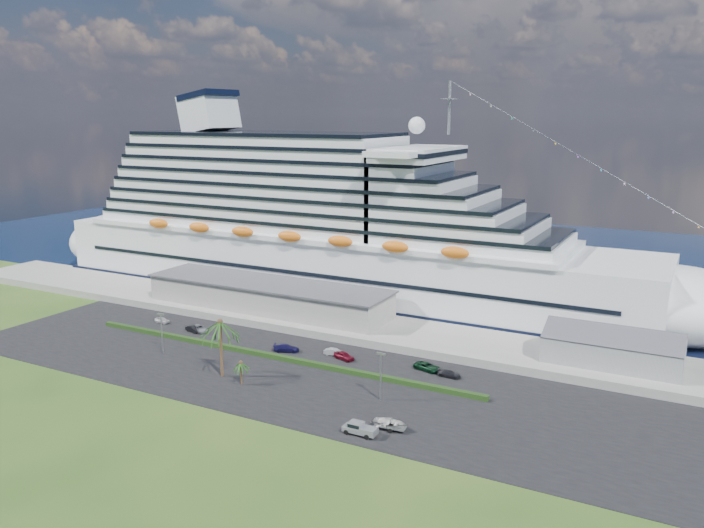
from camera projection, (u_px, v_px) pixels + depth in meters
The scene contains 22 objects.
ground at pixel (254, 395), 116.46m from camera, with size 420.00×420.00×0.00m, color #294D19.
asphalt_lot at pixel (290, 373), 125.92m from camera, with size 140.00×38.00×0.12m, color black.
wharf at pixel (362, 327), 150.72m from camera, with size 240.00×20.00×1.80m, color gray.
water at pixel (486, 257), 228.44m from camera, with size 420.00×160.00×0.02m, color black.
cruise_ship at pixel (331, 232), 177.90m from camera, with size 191.00×38.00×54.00m.
terminal_building at pixel (268, 295), 161.34m from camera, with size 61.00×15.00×6.30m.
port_shed at pixel (613, 349), 126.04m from camera, with size 24.00×12.31×7.37m.
hedge at pixel (269, 355), 133.80m from camera, with size 88.00×1.10×0.90m, color black.
lamp_post_left at pixel (162, 328), 135.08m from camera, with size 1.60×0.35×8.27m.
lamp_post_right at pixel (381, 370), 113.00m from camera, with size 1.60×0.35×8.27m.
palm_tall at pixel (220, 328), 122.53m from camera, with size 8.82×8.82×11.13m.
palm_short at pixel (241, 365), 119.90m from camera, with size 3.53×3.53×4.56m.
parked_car_0 at pixel (162, 320), 155.95m from camera, with size 1.52×3.77×1.29m, color #BDBDBF.
parked_car_1 at pixel (193, 329), 149.41m from camera, with size 1.43×4.09×1.35m, color black.
parked_car_2 at pixel (199, 328), 149.80m from camera, with size 2.26×4.89×1.36m, color #93979B.
parked_car_3 at pixel (286, 348), 137.13m from camera, with size 2.08×5.11×1.48m, color #181449.
parked_car_4 at pixel (344, 356), 132.66m from camera, with size 1.84×4.57×1.56m, color maroon.
parked_car_5 at pixel (334, 352), 135.01m from camera, with size 1.44×4.14×1.36m, color #A9ACB0.
parked_car_6 at pixel (427, 367), 127.11m from camera, with size 2.40×5.22×1.45m, color black.
parked_car_7 at pixel (449, 374), 123.90m from camera, with size 1.76×4.34×1.26m, color black.
pickup_truck at pixel (359, 428), 101.63m from camera, with size 5.30×2.12×1.87m.
boat_trailer at pixel (390, 423), 103.06m from camera, with size 6.15×4.30×1.73m.
Camera 1 is at (66.01, -88.24, 46.83)m, focal length 35.00 mm.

